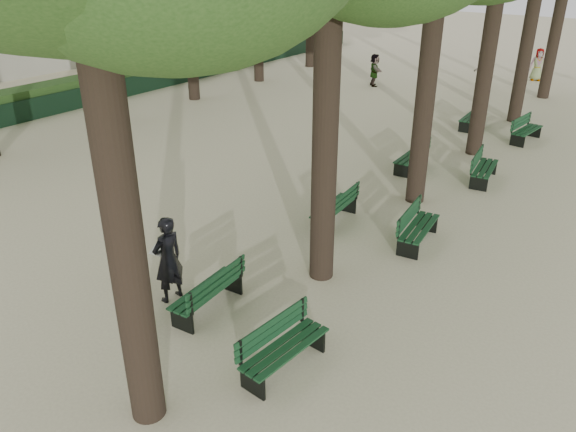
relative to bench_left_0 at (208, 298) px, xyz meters
The scene contains 15 objects.
ground 0.74m from the bench_left_0, 122.30° to the right, with size 120.00×120.00×0.00m, color beige.
bench_left_0 is the anchor object (origin of this frame).
bench_left_1 4.84m from the bench_left_0, 90.00° to the left, with size 0.71×1.84×0.92m.
bench_left_2 9.66m from the bench_left_0, 90.00° to the left, with size 0.64×1.82×0.92m.
bench_left_3 15.41m from the bench_left_0, 90.00° to the left, with size 0.66×1.83×0.92m.
bench_right_0 2.33m from the bench_left_0, 13.34° to the right, with size 0.74×1.85×0.92m.
bench_right_1 5.51m from the bench_left_0, 65.69° to the left, with size 0.77×1.85×0.92m.
bench_right_2 10.23m from the bench_left_0, 77.20° to the left, with size 0.81×1.86×0.92m.
bench_right_3 15.02m from the bench_left_0, 81.32° to the left, with size 0.78×1.86×0.92m.
man_with_map 1.12m from the bench_left_0, behind, with size 0.66×0.78×1.86m.
pedestrian_d 26.24m from the bench_left_0, 90.33° to the left, with size 0.83×0.34×1.70m, color #262628.
pedestrian_a 22.66m from the bench_left_0, 95.27° to the left, with size 0.89×0.36×1.82m, color #262628.
pedestrian_e 21.02m from the bench_left_0, 108.62° to the left, with size 1.52×0.33×1.64m, color #262628.
fence 18.57m from the bench_left_0, 145.86° to the left, with size 0.08×42.00×0.90m, color black.
hedge 19.15m from the bench_left_0, 147.03° to the left, with size 1.20×42.00×1.20m, color #224417.
Camera 1 is at (7.07, -6.10, 6.56)m, focal length 35.00 mm.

